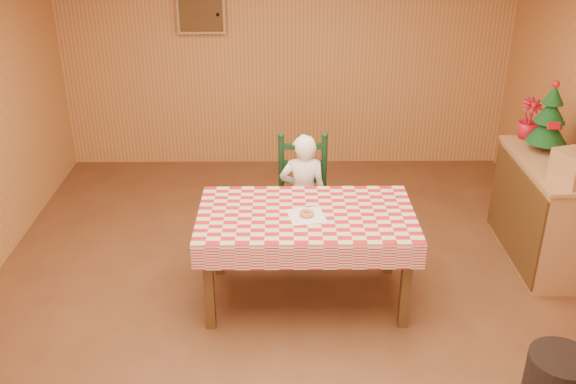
# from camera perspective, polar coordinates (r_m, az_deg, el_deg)

# --- Properties ---
(ground) EXTENTS (6.00, 6.00, 0.00)m
(ground) POSITION_cam_1_polar(r_m,az_deg,el_deg) (5.08, 0.02, -10.69)
(ground) COLOR brown
(ground) RESTS_ON ground
(cabin_walls) EXTENTS (5.10, 6.05, 2.65)m
(cabin_walls) POSITION_cam_1_polar(r_m,az_deg,el_deg) (4.76, -0.07, 11.29)
(cabin_walls) COLOR #C07F45
(cabin_walls) RESTS_ON ground
(dining_table) EXTENTS (1.66, 0.96, 0.77)m
(dining_table) POSITION_cam_1_polar(r_m,az_deg,el_deg) (4.88, 1.63, -2.72)
(dining_table) COLOR #523215
(dining_table) RESTS_ON ground
(ladder_chair) EXTENTS (0.44, 0.40, 1.08)m
(ladder_chair) POSITION_cam_1_polar(r_m,az_deg,el_deg) (5.67, 1.32, -0.55)
(ladder_chair) COLOR black
(ladder_chair) RESTS_ON ground
(seated_child) EXTENTS (0.41, 0.27, 1.12)m
(seated_child) POSITION_cam_1_polar(r_m,az_deg,el_deg) (5.59, 1.35, -0.26)
(seated_child) COLOR white
(seated_child) RESTS_ON ground
(napkin) EXTENTS (0.31, 0.31, 0.00)m
(napkin) POSITION_cam_1_polar(r_m,az_deg,el_deg) (4.80, 1.66, -2.13)
(napkin) COLOR white
(napkin) RESTS_ON dining_table
(donut) EXTENTS (0.12, 0.12, 0.04)m
(donut) POSITION_cam_1_polar(r_m,az_deg,el_deg) (4.79, 1.67, -1.91)
(donut) COLOR #C68247
(donut) RESTS_ON napkin
(shelf_unit) EXTENTS (0.54, 1.24, 0.93)m
(shelf_unit) POSITION_cam_1_polar(r_m,az_deg,el_deg) (5.95, 21.80, -1.60)
(shelf_unit) COLOR tan
(shelf_unit) RESTS_ON ground
(christmas_tree) EXTENTS (0.34, 0.34, 0.62)m
(christmas_tree) POSITION_cam_1_polar(r_m,az_deg,el_deg) (5.89, 22.22, 5.98)
(christmas_tree) COLOR #523215
(christmas_tree) RESTS_ON shelf_unit
(flower_arrangement) EXTENTS (0.23, 0.23, 0.37)m
(flower_arrangement) POSITION_cam_1_polar(r_m,az_deg,el_deg) (6.16, 20.66, 6.11)
(flower_arrangement) COLOR #B31021
(flower_arrangement) RESTS_ON shelf_unit
(storage_bin) EXTENTS (0.54, 0.54, 0.41)m
(storage_bin) POSITION_cam_1_polar(r_m,az_deg,el_deg) (4.50, 22.82, -15.38)
(storage_bin) COLOR black
(storage_bin) RESTS_ON ground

